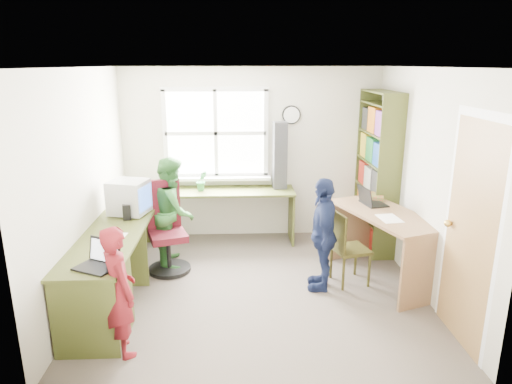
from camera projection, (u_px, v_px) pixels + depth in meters
room at (258, 181)px, 4.90m from camera, size 3.64×3.44×2.44m
l_desk at (131, 263)px, 4.69m from camera, size 2.38×2.95×0.75m
right_desk at (384, 231)px, 5.20m from camera, size 1.09×1.55×0.82m
bookshelf at (377, 175)px, 6.08m from camera, size 0.30×1.02×2.10m
swivel_chair at (167, 232)px, 5.50m from camera, size 0.65×0.65×1.10m
wooden_chair at (346, 245)px, 5.13m from camera, size 0.45×0.45×0.85m
crt_monitor at (129, 197)px, 5.24m from camera, size 0.48×0.45×0.40m
laptop_left at (99, 261)px, 3.92m from camera, size 0.42×0.39×0.23m
laptop_right at (370, 200)px, 5.42m from camera, size 0.33×0.38×0.22m
speaker_a at (127, 212)px, 5.08m from camera, size 0.11×0.11×0.17m
speaker_b at (138, 198)px, 5.63m from camera, size 0.11×0.11×0.17m
cd_tower at (280, 156)px, 6.27m from camera, size 0.20×0.18×0.93m
game_box at (372, 196)px, 5.67m from camera, size 0.35×0.35×0.06m
paper_a at (114, 238)px, 4.56m from camera, size 0.23×0.31×0.00m
paper_b at (389, 218)px, 4.94m from camera, size 0.24×0.32×0.00m
potted_plant at (202, 181)px, 6.22m from camera, size 0.19×0.17×0.28m
person_red at (119, 291)px, 3.85m from camera, size 0.47×0.51×1.16m
person_green at (173, 211)px, 5.63m from camera, size 0.57×0.70×1.35m
person_navy at (323, 234)px, 4.99m from camera, size 0.42×0.78×1.27m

